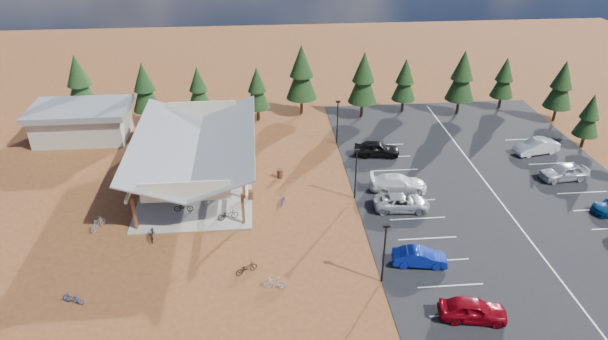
% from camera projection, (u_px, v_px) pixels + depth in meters
% --- Properties ---
extents(ground, '(140.00, 140.00, 0.00)m').
position_uv_depth(ground, '(304.00, 212.00, 49.12)').
color(ground, brown).
rests_on(ground, ground).
extents(asphalt_lot, '(27.00, 44.00, 0.04)m').
position_uv_depth(asphalt_lot, '(489.00, 186.00, 53.16)').
color(asphalt_lot, black).
rests_on(asphalt_lot, ground).
extents(concrete_pad, '(10.60, 18.60, 0.10)m').
position_uv_depth(concrete_pad, '(199.00, 178.00, 54.45)').
color(concrete_pad, gray).
rests_on(concrete_pad, ground).
extents(bike_pavilion, '(11.65, 19.40, 4.97)m').
position_uv_depth(bike_pavilion, '(195.00, 145.00, 52.64)').
color(bike_pavilion, brown).
rests_on(bike_pavilion, concrete_pad).
extents(outbuilding, '(11.00, 7.00, 3.90)m').
position_uv_depth(outbuilding, '(82.00, 122.00, 62.04)').
color(outbuilding, '#ADA593').
rests_on(outbuilding, ground).
extents(lamp_post_0, '(0.50, 0.25, 5.14)m').
position_uv_depth(lamp_post_0, '(384.00, 249.00, 39.34)').
color(lamp_post_0, black).
rests_on(lamp_post_0, ground).
extents(lamp_post_1, '(0.50, 0.25, 5.14)m').
position_uv_depth(lamp_post_1, '(356.00, 170.00, 49.83)').
color(lamp_post_1, black).
rests_on(lamp_post_1, ground).
extents(lamp_post_2, '(0.50, 0.25, 5.14)m').
position_uv_depth(lamp_post_2, '(337.00, 119.00, 60.32)').
color(lamp_post_2, black).
rests_on(lamp_post_2, ground).
extents(trash_bin_0, '(0.60, 0.60, 0.90)m').
position_uv_depth(trash_bin_0, '(250.00, 195.00, 50.85)').
color(trash_bin_0, '#492D1A').
rests_on(trash_bin_0, ground).
extents(trash_bin_1, '(0.60, 0.60, 0.90)m').
position_uv_depth(trash_bin_1, '(280.00, 174.00, 54.52)').
color(trash_bin_1, '#492D1A').
rests_on(trash_bin_1, ground).
extents(pine_0, '(3.69, 3.69, 8.59)m').
position_uv_depth(pine_0, '(79.00, 82.00, 64.45)').
color(pine_0, '#382314').
rests_on(pine_0, ground).
extents(pine_1, '(3.34, 3.34, 7.78)m').
position_uv_depth(pine_1, '(144.00, 87.00, 64.21)').
color(pine_1, '#382314').
rests_on(pine_1, ground).
extents(pine_2, '(2.90, 2.90, 6.76)m').
position_uv_depth(pine_2, '(198.00, 88.00, 65.85)').
color(pine_2, '#382314').
rests_on(pine_2, ground).
extents(pine_3, '(2.94, 2.94, 6.86)m').
position_uv_depth(pine_3, '(257.00, 88.00, 65.47)').
color(pine_3, '#382314').
rests_on(pine_3, ground).
extents(pine_4, '(3.85, 3.85, 8.97)m').
position_uv_depth(pine_4, '(302.00, 72.00, 66.71)').
color(pine_4, '#382314').
rests_on(pine_4, ground).
extents(pine_5, '(3.60, 3.60, 8.39)m').
position_uv_depth(pine_5, '(363.00, 78.00, 66.03)').
color(pine_5, '#382314').
rests_on(pine_5, ground).
extents(pine_6, '(3.03, 3.03, 7.06)m').
position_uv_depth(pine_6, '(405.00, 80.00, 67.89)').
color(pine_6, '#382314').
rests_on(pine_6, ground).
extents(pine_7, '(3.59, 3.59, 8.37)m').
position_uv_depth(pine_7, '(462.00, 76.00, 66.80)').
color(pine_7, '#382314').
rests_on(pine_7, ground).
extents(pine_8, '(2.95, 2.95, 6.88)m').
position_uv_depth(pine_8, '(504.00, 78.00, 68.91)').
color(pine_8, '#382314').
rests_on(pine_8, ground).
extents(pine_12, '(2.71, 2.71, 6.32)m').
position_uv_depth(pine_12, '(590.00, 115.00, 58.99)').
color(pine_12, '#382314').
rests_on(pine_12, ground).
extents(pine_13, '(3.32, 3.32, 7.74)m').
position_uv_depth(pine_13, '(562.00, 85.00, 65.07)').
color(pine_13, '#382314').
rests_on(pine_13, ground).
extents(bike_0, '(1.75, 0.67, 0.90)m').
position_uv_depth(bike_0, '(184.00, 207.00, 48.84)').
color(bike_0, black).
rests_on(bike_0, concrete_pad).
extents(bike_1, '(1.87, 1.00, 1.08)m').
position_uv_depth(bike_1, '(162.00, 177.00, 53.52)').
color(bike_1, gray).
rests_on(bike_1, concrete_pad).
extents(bike_2, '(1.79, 0.85, 0.90)m').
position_uv_depth(bike_2, '(181.00, 160.00, 56.89)').
color(bike_2, '#1E4199').
rests_on(bike_2, concrete_pad).
extents(bike_3, '(1.62, 0.72, 0.94)m').
position_uv_depth(bike_3, '(173.00, 151.00, 58.73)').
color(bike_3, maroon).
rests_on(bike_3, concrete_pad).
extents(bike_4, '(1.99, 1.19, 0.99)m').
position_uv_depth(bike_4, '(228.00, 214.00, 47.69)').
color(bike_4, black).
rests_on(bike_4, concrete_pad).
extents(bike_5, '(1.58, 0.91, 0.91)m').
position_uv_depth(bike_5, '(223.00, 187.00, 51.99)').
color(bike_5, '#9B9CA4').
rests_on(bike_5, concrete_pad).
extents(bike_6, '(1.83, 0.90, 0.92)m').
position_uv_depth(bike_6, '(226.00, 163.00, 56.28)').
color(bike_6, navy).
rests_on(bike_6, concrete_pad).
extents(bike_7, '(1.70, 0.83, 0.98)m').
position_uv_depth(bike_7, '(226.00, 150.00, 58.89)').
color(bike_7, maroon).
rests_on(bike_7, concrete_pad).
extents(bike_8, '(0.90, 1.98, 1.00)m').
position_uv_depth(bike_8, '(152.00, 234.00, 45.31)').
color(bike_8, black).
rests_on(bike_8, ground).
extents(bike_9, '(1.28, 1.87, 1.10)m').
position_uv_depth(bike_9, '(98.00, 224.00, 46.49)').
color(bike_9, '#919299').
rests_on(bike_9, ground).
extents(bike_10, '(1.82, 1.17, 0.90)m').
position_uv_depth(bike_10, '(73.00, 299.00, 38.45)').
color(bike_10, navy).
rests_on(bike_10, ground).
extents(bike_12, '(1.92, 1.45, 0.96)m').
position_uv_depth(bike_12, '(246.00, 268.00, 41.38)').
color(bike_12, black).
rests_on(bike_12, ground).
extents(bike_13, '(1.78, 0.87, 1.03)m').
position_uv_depth(bike_13, '(275.00, 283.00, 39.83)').
color(bike_13, '#A0A2A8').
rests_on(bike_13, ground).
extents(bike_14, '(0.88, 1.64, 0.82)m').
position_uv_depth(bike_14, '(283.00, 200.00, 50.15)').
color(bike_14, '#212298').
rests_on(bike_14, ground).
extents(bike_16, '(1.93, 1.44, 0.97)m').
position_uv_depth(bike_16, '(245.00, 182.00, 52.94)').
color(bike_16, black).
rests_on(bike_16, ground).
extents(car_0, '(4.89, 2.68, 1.58)m').
position_uv_depth(car_0, '(473.00, 310.00, 36.94)').
color(car_0, maroon).
rests_on(car_0, asphalt_lot).
extents(car_1, '(4.42, 2.10, 1.40)m').
position_uv_depth(car_1, '(420.00, 257.00, 42.13)').
color(car_1, navy).
rests_on(car_1, asphalt_lot).
extents(car_2, '(5.28, 2.73, 1.42)m').
position_uv_depth(car_2, '(402.00, 202.00, 49.16)').
color(car_2, '#A2A5AA').
rests_on(car_2, asphalt_lot).
extents(car_3, '(5.65, 2.77, 1.58)m').
position_uv_depth(car_3, '(398.00, 183.00, 52.05)').
color(car_3, white).
rests_on(car_3, asphalt_lot).
extents(car_4, '(5.08, 2.54, 1.66)m').
position_uv_depth(car_4, '(377.00, 149.00, 58.52)').
color(car_4, black).
rests_on(car_4, asphalt_lot).
extents(car_8, '(4.98, 2.36, 1.65)m').
position_uv_depth(car_8, '(565.00, 172.00, 53.96)').
color(car_8, '#ACADB4').
rests_on(car_8, asphalt_lot).
extents(car_9, '(5.16, 2.62, 1.62)m').
position_uv_depth(car_9, '(536.00, 146.00, 59.03)').
color(car_9, silver).
rests_on(car_9, asphalt_lot).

